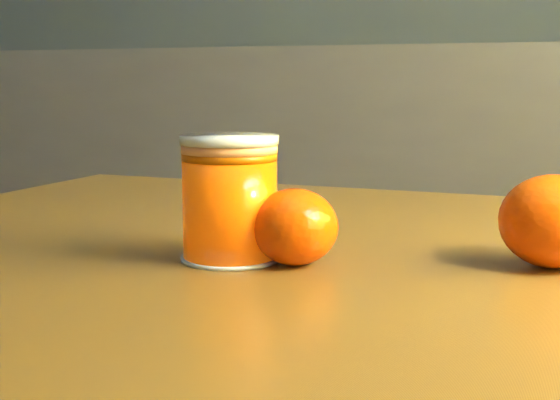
% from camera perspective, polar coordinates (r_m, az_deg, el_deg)
% --- Properties ---
extents(kitchen_counter, '(3.15, 0.60, 0.90)m').
position_cam_1_polar(kitchen_counter, '(2.25, -3.11, -0.72)').
color(kitchen_counter, '#505056').
rests_on(kitchen_counter, ground).
extents(table, '(0.94, 0.66, 0.70)m').
position_cam_1_polar(table, '(0.60, 7.16, -12.45)').
color(table, brown).
rests_on(table, ground).
extents(juice_glass, '(0.07, 0.07, 0.09)m').
position_cam_1_polar(juice_glass, '(0.55, -3.69, 0.08)').
color(juice_glass, '#FF5505').
rests_on(juice_glass, table).
extents(orange_front, '(0.08, 0.08, 0.05)m').
position_cam_1_polar(orange_front, '(0.53, 1.08, -1.98)').
color(orange_front, '#EF4A04').
rests_on(orange_front, table).
extents(orange_back, '(0.09, 0.09, 0.06)m').
position_cam_1_polar(orange_back, '(0.56, 19.33, -1.47)').
color(orange_back, '#EF4A04').
rests_on(orange_back, table).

